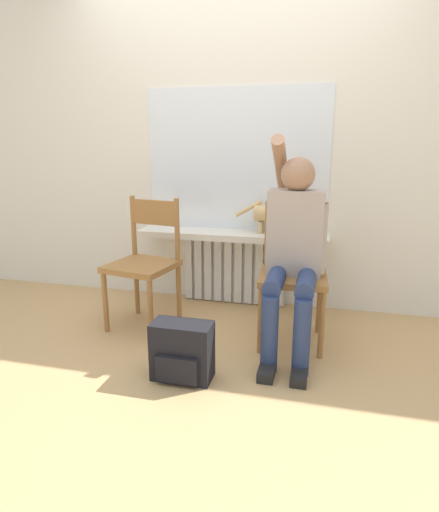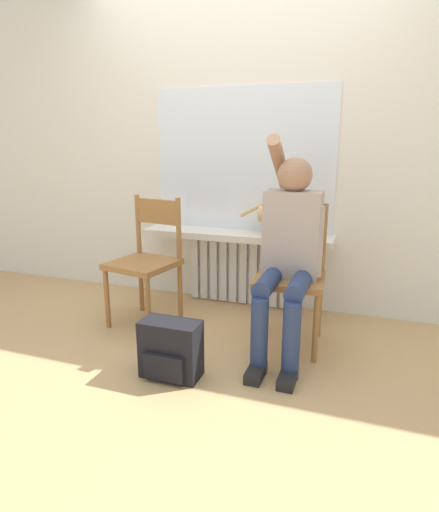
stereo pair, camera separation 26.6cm
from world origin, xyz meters
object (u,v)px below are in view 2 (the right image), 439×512
(chair_left, at_px, (147,259))
(cat, at_px, (283,215))
(backpack, at_px, (170,350))
(chair_right, at_px, (291,273))
(person, at_px, (289,246))

(chair_left, relative_size, cat, 1.65)
(chair_left, relative_size, backpack, 2.72)
(chair_right, relative_size, person, 0.68)
(chair_right, xyz_separation_m, cat, (-0.17, 0.53, 0.28))
(chair_left, xyz_separation_m, cat, (0.87, 0.53, 0.28))
(backpack, bearing_deg, chair_right, 49.84)
(chair_right, bearing_deg, chair_left, 176.61)
(person, height_order, cat, person)
(chair_left, distance_m, chair_right, 1.03)
(chair_right, bearing_deg, cat, 103.95)
(chair_left, distance_m, backpack, 0.87)
(person, bearing_deg, chair_right, 91.27)
(chair_left, height_order, cat, chair_left)
(chair_left, relative_size, person, 0.68)
(chair_right, relative_size, backpack, 2.72)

